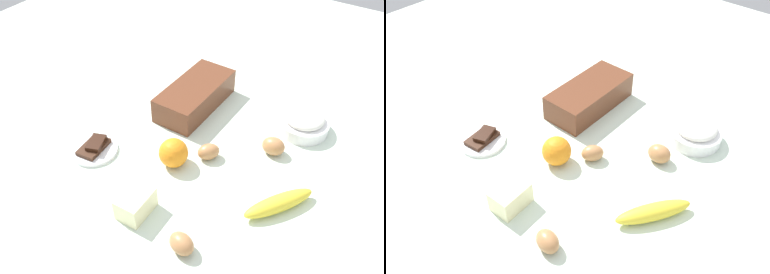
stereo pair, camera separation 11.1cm
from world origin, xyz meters
TOP-DOWN VIEW (x-y plane):
  - ground_plane at (0.00, 0.00)m, footprint 2.40×2.40m
  - loaf_pan at (0.17, 0.10)m, footprint 0.28×0.13m
  - flour_bowl at (0.24, -0.23)m, footprint 0.15×0.15m
  - banana at (-0.07, -0.29)m, footprint 0.18×0.14m
  - orange_fruit at (-0.08, 0.01)m, footprint 0.08×0.08m
  - butter_block at (-0.26, -0.01)m, footprint 0.09×0.07m
  - egg_near_butter at (0.10, -0.20)m, footprint 0.05×0.07m
  - egg_beside_bowl at (-0.29, -0.16)m, footprint 0.06×0.07m
  - egg_loose at (-0.01, -0.06)m, footprint 0.08×0.07m
  - chocolate_plate at (-0.16, 0.22)m, footprint 0.13×0.13m

SIDE VIEW (x-z plane):
  - ground_plane at x=0.00m, z-range -0.02..0.00m
  - chocolate_plate at x=-0.16m, z-range -0.01..0.03m
  - banana at x=-0.07m, z-range 0.00..0.04m
  - egg_loose at x=-0.01m, z-range 0.00..0.04m
  - egg_beside_bowl at x=-0.29m, z-range 0.00..0.05m
  - egg_near_butter at x=0.10m, z-range 0.00..0.05m
  - butter_block at x=-0.26m, z-range 0.00..0.06m
  - flour_bowl at x=0.24m, z-range 0.00..0.06m
  - orange_fruit at x=-0.08m, z-range 0.00..0.08m
  - loaf_pan at x=0.17m, z-range 0.00..0.08m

